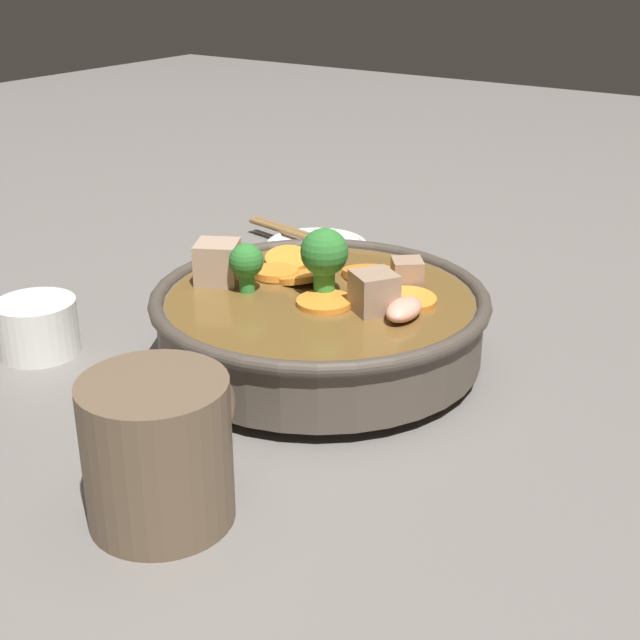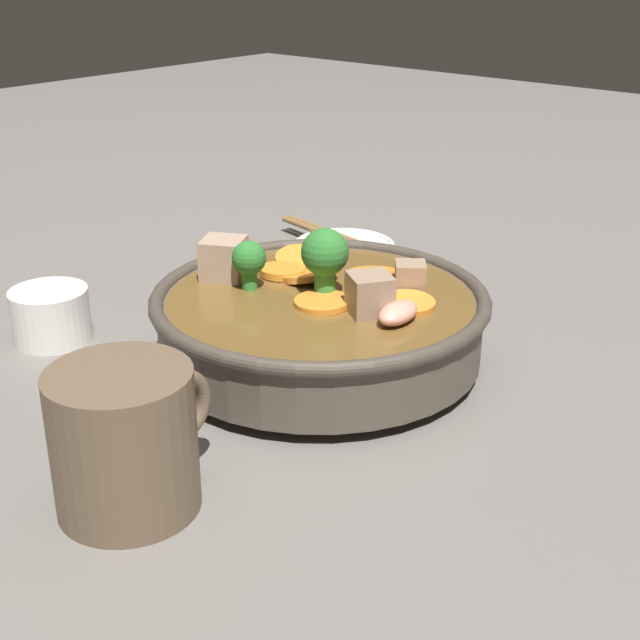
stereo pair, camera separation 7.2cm
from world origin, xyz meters
name	(u,v)px [view 2 (the right image)]	position (x,y,z in m)	size (l,w,h in m)	color
ground_plane	(320,364)	(0.00, 0.00, 0.00)	(3.00, 3.00, 0.00)	slate
stirfry_bowl	(320,317)	(0.00, 0.00, 0.04)	(0.27, 0.27, 0.12)	#51473D
side_saucer	(344,248)	(0.23, 0.16, 0.01)	(0.11, 0.11, 0.01)	white
tea_cup	(51,315)	(-0.12, 0.21, 0.02)	(0.07, 0.07, 0.05)	white
dark_mug	(126,440)	(-0.23, -0.04, 0.05)	(0.11, 0.09, 0.09)	brown
chopsticks_pair	(344,240)	(0.23, 0.16, 0.02)	(0.05, 0.21, 0.01)	olive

